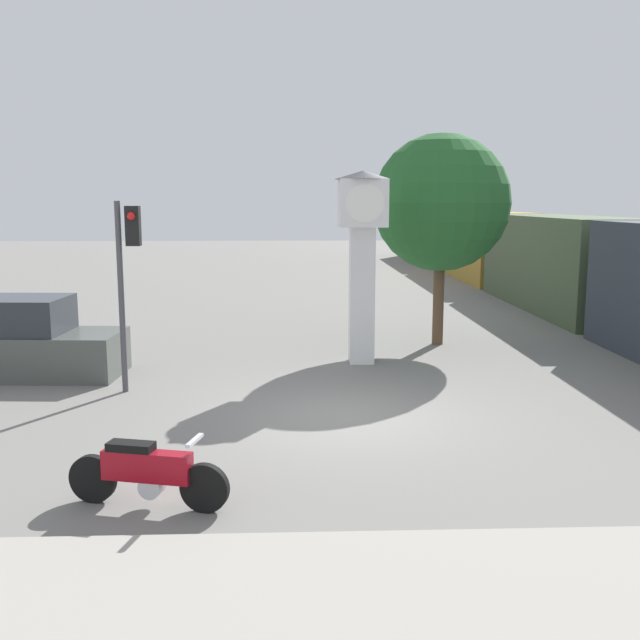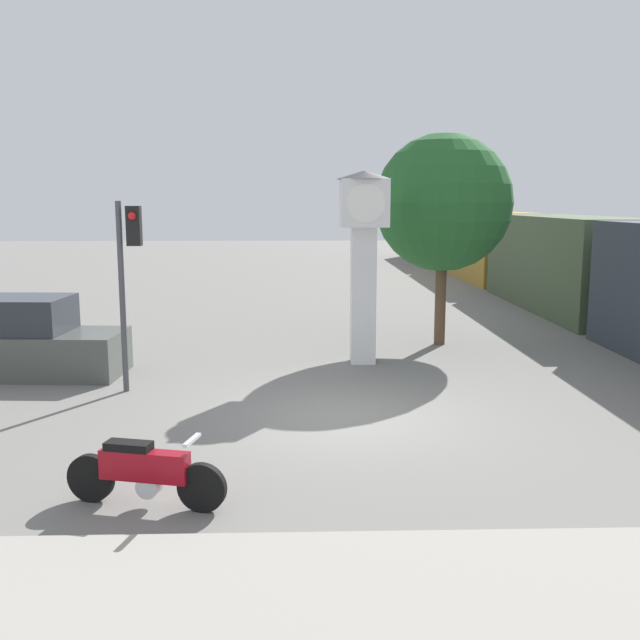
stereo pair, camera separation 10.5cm
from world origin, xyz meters
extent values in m
plane|color=slate|center=(0.00, 0.00, 0.00)|extent=(120.00, 120.00, 0.00)
cylinder|color=black|center=(-2.08, -4.01, 0.32)|extent=(0.65, 0.26, 0.65)
cylinder|color=black|center=(-3.58, -3.64, 0.32)|extent=(0.65, 0.26, 0.65)
cube|color=maroon|center=(-2.83, -3.83, 0.56)|extent=(1.21, 0.51, 0.39)
cube|color=black|center=(-3.04, -3.78, 0.81)|extent=(0.64, 0.38, 0.11)
cylinder|color=silver|center=(-2.78, -3.84, 0.29)|extent=(0.34, 0.28, 0.30)
cube|color=silver|center=(-2.19, -3.98, 0.95)|extent=(0.17, 0.48, 0.04)
cube|color=white|center=(0.74, 4.51, 1.66)|extent=(0.59, 0.59, 3.32)
cube|color=white|center=(0.74, 4.51, 3.89)|extent=(1.12, 1.12, 1.12)
cylinder|color=white|center=(0.74, 3.94, 3.89)|extent=(0.90, 0.02, 0.90)
cone|color=#333338|center=(0.74, 4.51, 4.55)|extent=(1.35, 1.35, 0.20)
cube|color=#425138|center=(8.88, 13.10, 1.70)|extent=(2.80, 10.36, 3.40)
cube|color=olive|center=(8.88, 24.06, 1.70)|extent=(2.80, 10.36, 3.40)
cube|color=#425138|center=(8.88, 35.02, 1.70)|extent=(2.80, 10.36, 3.40)
cylinder|color=#47474C|center=(-4.45, 1.95, 1.97)|extent=(0.12, 0.12, 3.94)
cube|color=black|center=(-4.15, 1.95, 3.44)|extent=(0.28, 0.24, 0.80)
sphere|color=red|center=(-4.15, 1.80, 3.64)|extent=(0.16, 0.16, 0.16)
cylinder|color=brown|center=(3.08, 6.68, 1.21)|extent=(0.30, 0.30, 2.41)
sphere|color=#235B28|center=(3.08, 6.68, 3.89)|extent=(3.70, 3.70, 3.70)
cube|color=#4C514C|center=(-6.97, 3.43, 0.50)|extent=(4.30, 2.04, 1.00)
cube|color=#262B33|center=(-7.17, 3.44, 1.40)|extent=(2.29, 1.78, 0.80)
camera|label=1|loc=(-0.94, -12.64, 3.92)|focal=40.00mm
camera|label=2|loc=(-0.84, -12.65, 3.92)|focal=40.00mm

